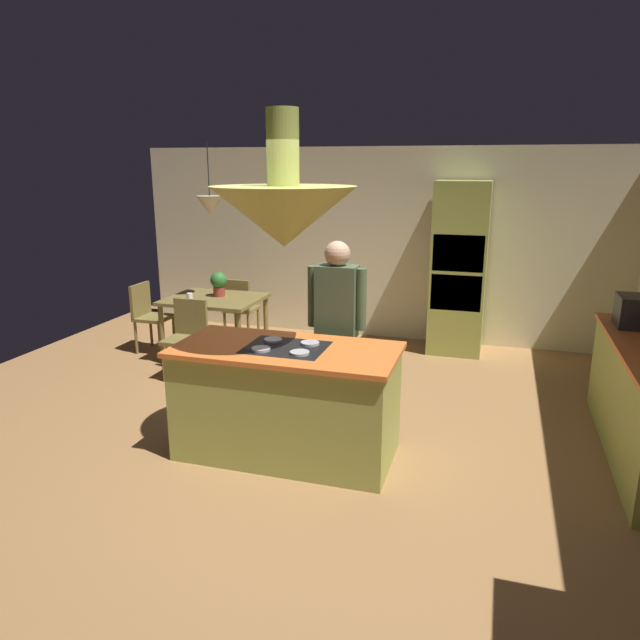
{
  "coord_description": "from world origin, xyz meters",
  "views": [
    {
      "loc": [
        1.56,
        -4.38,
        2.33
      ],
      "look_at": [
        0.1,
        0.4,
        1.0
      ],
      "focal_mm": 33.04,
      "sensor_mm": 36.0,
      "label": 1
    }
  ],
  "objects_px": {
    "person_at_island": "(337,321)",
    "chair_facing_island": "(187,333)",
    "chair_by_back_wall": "(239,306)",
    "potted_plant_on_table": "(219,283)",
    "kitchen_island": "(287,401)",
    "dining_table": "(215,305)",
    "cup_on_table": "(190,297)",
    "oven_tower": "(459,269)",
    "chair_at_corner": "(148,313)"
  },
  "relations": [
    {
      "from": "person_at_island",
      "to": "chair_facing_island",
      "type": "height_order",
      "value": "person_at_island"
    },
    {
      "from": "chair_by_back_wall",
      "to": "potted_plant_on_table",
      "type": "height_order",
      "value": "potted_plant_on_table"
    },
    {
      "from": "kitchen_island",
      "to": "potted_plant_on_table",
      "type": "distance_m",
      "value": 2.8
    },
    {
      "from": "dining_table",
      "to": "cup_on_table",
      "type": "xyz_separation_m",
      "value": [
        -0.2,
        -0.23,
        0.14
      ]
    },
    {
      "from": "kitchen_island",
      "to": "oven_tower",
      "type": "height_order",
      "value": "oven_tower"
    },
    {
      "from": "potted_plant_on_table",
      "to": "oven_tower",
      "type": "bearing_deg",
      "value": 20.77
    },
    {
      "from": "chair_facing_island",
      "to": "potted_plant_on_table",
      "type": "distance_m",
      "value": 0.89
    },
    {
      "from": "dining_table",
      "to": "chair_at_corner",
      "type": "bearing_deg",
      "value": 180.0
    },
    {
      "from": "dining_table",
      "to": "chair_facing_island",
      "type": "distance_m",
      "value": 0.7
    },
    {
      "from": "oven_tower",
      "to": "chair_by_back_wall",
      "type": "distance_m",
      "value": 2.89
    },
    {
      "from": "chair_facing_island",
      "to": "chair_at_corner",
      "type": "relative_size",
      "value": 1.0
    },
    {
      "from": "kitchen_island",
      "to": "cup_on_table",
      "type": "distance_m",
      "value": 2.69
    },
    {
      "from": "chair_facing_island",
      "to": "potted_plant_on_table",
      "type": "relative_size",
      "value": 2.9
    },
    {
      "from": "kitchen_island",
      "to": "chair_by_back_wall",
      "type": "xyz_separation_m",
      "value": [
        -1.7,
        2.79,
        0.04
      ]
    },
    {
      "from": "kitchen_island",
      "to": "chair_at_corner",
      "type": "height_order",
      "value": "kitchen_island"
    },
    {
      "from": "oven_tower",
      "to": "potted_plant_on_table",
      "type": "xyz_separation_m",
      "value": [
        -2.78,
        -1.05,
        -0.14
      ]
    },
    {
      "from": "chair_at_corner",
      "to": "chair_facing_island",
      "type": "bearing_deg",
      "value": -126.15
    },
    {
      "from": "dining_table",
      "to": "potted_plant_on_table",
      "type": "bearing_deg",
      "value": 75.56
    },
    {
      "from": "cup_on_table",
      "to": "chair_at_corner",
      "type": "bearing_deg",
      "value": 162.52
    },
    {
      "from": "chair_by_back_wall",
      "to": "dining_table",
      "type": "bearing_deg",
      "value": 90.0
    },
    {
      "from": "person_at_island",
      "to": "chair_facing_island",
      "type": "bearing_deg",
      "value": 159.78
    },
    {
      "from": "kitchen_island",
      "to": "dining_table",
      "type": "bearing_deg",
      "value": 128.99
    },
    {
      "from": "person_at_island",
      "to": "chair_by_back_wall",
      "type": "bearing_deg",
      "value": 132.76
    },
    {
      "from": "cup_on_table",
      "to": "oven_tower",
      "type": "bearing_deg",
      "value": 24.63
    },
    {
      "from": "oven_tower",
      "to": "chair_by_back_wall",
      "type": "bearing_deg",
      "value": -170.74
    },
    {
      "from": "kitchen_island",
      "to": "dining_table",
      "type": "relative_size",
      "value": 1.6
    },
    {
      "from": "potted_plant_on_table",
      "to": "cup_on_table",
      "type": "distance_m",
      "value": 0.41
    },
    {
      "from": "dining_table",
      "to": "cup_on_table",
      "type": "height_order",
      "value": "cup_on_table"
    },
    {
      "from": "oven_tower",
      "to": "chair_by_back_wall",
      "type": "relative_size",
      "value": 2.46
    },
    {
      "from": "chair_by_back_wall",
      "to": "oven_tower",
      "type": "bearing_deg",
      "value": -170.74
    },
    {
      "from": "oven_tower",
      "to": "cup_on_table",
      "type": "relative_size",
      "value": 23.73
    },
    {
      "from": "kitchen_island",
      "to": "dining_table",
      "type": "height_order",
      "value": "kitchen_island"
    },
    {
      "from": "cup_on_table",
      "to": "potted_plant_on_table",
      "type": "bearing_deg",
      "value": 55.21
    },
    {
      "from": "chair_at_corner",
      "to": "cup_on_table",
      "type": "height_order",
      "value": "chair_at_corner"
    },
    {
      "from": "kitchen_island",
      "to": "person_at_island",
      "type": "relative_size",
      "value": 1.06
    },
    {
      "from": "chair_at_corner",
      "to": "oven_tower",
      "type": "bearing_deg",
      "value": -73.0
    },
    {
      "from": "kitchen_island",
      "to": "chair_at_corner",
      "type": "bearing_deg",
      "value": 141.49
    },
    {
      "from": "dining_table",
      "to": "chair_by_back_wall",
      "type": "bearing_deg",
      "value": 90.0
    },
    {
      "from": "dining_table",
      "to": "cup_on_table",
      "type": "distance_m",
      "value": 0.34
    },
    {
      "from": "dining_table",
      "to": "chair_at_corner",
      "type": "distance_m",
      "value": 0.95
    },
    {
      "from": "person_at_island",
      "to": "potted_plant_on_table",
      "type": "bearing_deg",
      "value": 142.01
    },
    {
      "from": "dining_table",
      "to": "cup_on_table",
      "type": "bearing_deg",
      "value": -130.82
    },
    {
      "from": "person_at_island",
      "to": "potted_plant_on_table",
      "type": "relative_size",
      "value": 5.63
    },
    {
      "from": "oven_tower",
      "to": "chair_by_back_wall",
      "type": "height_order",
      "value": "oven_tower"
    },
    {
      "from": "oven_tower",
      "to": "potted_plant_on_table",
      "type": "relative_size",
      "value": 7.12
    },
    {
      "from": "chair_facing_island",
      "to": "cup_on_table",
      "type": "height_order",
      "value": "chair_facing_island"
    },
    {
      "from": "dining_table",
      "to": "person_at_island",
      "type": "relative_size",
      "value": 0.66
    },
    {
      "from": "oven_tower",
      "to": "person_at_island",
      "type": "relative_size",
      "value": 1.27
    },
    {
      "from": "person_at_island",
      "to": "chair_at_corner",
      "type": "relative_size",
      "value": 1.94
    },
    {
      "from": "potted_plant_on_table",
      "to": "dining_table",
      "type": "bearing_deg",
      "value": -104.44
    }
  ]
}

